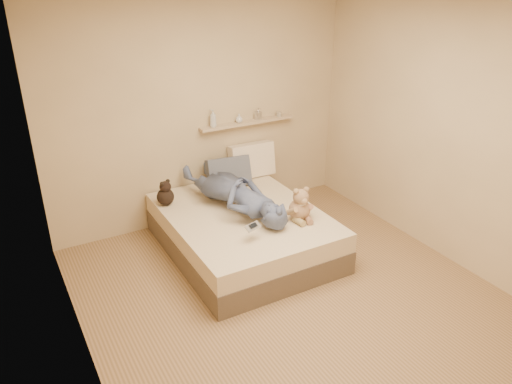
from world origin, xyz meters
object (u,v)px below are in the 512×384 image
person (234,192)px  dark_plush (165,194)px  game_console (253,226)px  wall_shelf (247,123)px  bed (243,231)px  pillow_cream (252,160)px  pillow_grey (229,172)px  teddy_bear (300,207)px

person → dark_plush: bearing=-45.1°
game_console → wall_shelf: size_ratio=0.15×
bed → pillow_cream: bearing=55.8°
dark_plush → wall_shelf: 1.34m
pillow_cream → pillow_grey: bearing=-159.8°
dark_plush → wall_shelf: wall_shelf is taller
game_console → pillow_cream: 1.57m
dark_plush → pillow_cream: size_ratio=0.52×
wall_shelf → bed: bearing=-121.2°
dark_plush → pillow_cream: bearing=12.2°
bed → game_console: (-0.18, -0.55, 0.37)m
person → game_console: bearing=66.5°
teddy_bear → pillow_grey: bearing=102.4°
teddy_bear → pillow_cream: (0.14, 1.25, 0.05)m
pillow_grey → person: person is taller
bed → wall_shelf: size_ratio=1.58×
teddy_bear → pillow_grey: 1.14m
game_console → pillow_grey: size_ratio=0.35×
game_console → dark_plush: size_ratio=0.62×
teddy_bear → pillow_grey: size_ratio=0.72×
bed → wall_shelf: wall_shelf is taller
game_console → wall_shelf: bearing=63.3°
game_console → dark_plush: dark_plush is taller
game_console → pillow_cream: (0.75, 1.38, 0.05)m
bed → teddy_bear: (0.43, -0.42, 0.37)m
teddy_bear → pillow_cream: size_ratio=0.66×
pillow_cream → person: bearing=-130.5°
dark_plush → person: (0.61, -0.43, 0.06)m
game_console → wall_shelf: wall_shelf is taller
bed → dark_plush: (-0.63, 0.57, 0.35)m
pillow_grey → person: (-0.20, -0.54, 0.01)m
pillow_grey → wall_shelf: (0.37, 0.22, 0.48)m
bed → pillow_cream: 1.09m
pillow_grey → game_console: bearing=-106.5°
game_console → person: size_ratio=0.12×
teddy_bear → pillow_cream: 1.26m
pillow_cream → bed: bearing=-124.2°
game_console → pillow_cream: pillow_cream is taller
bed → dark_plush: bearing=137.9°
person → pillow_grey: bearing=-120.7°
teddy_bear → dark_plush: (-1.06, 1.00, -0.03)m
game_console → pillow_grey: (0.37, 1.24, 0.02)m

